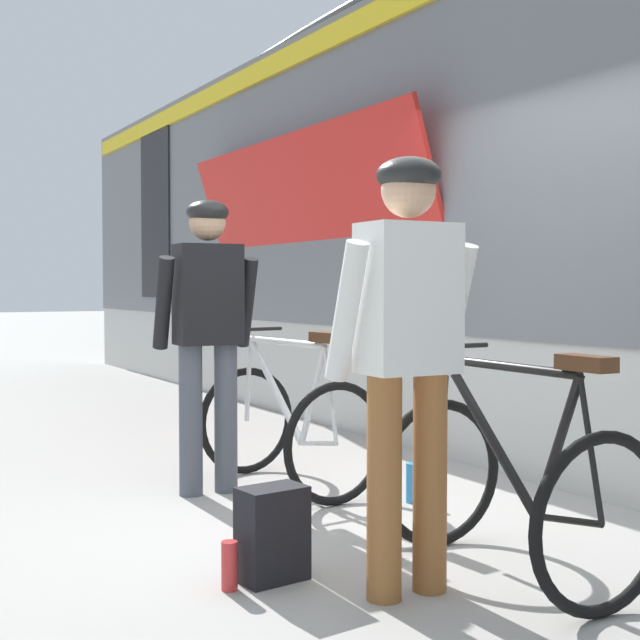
# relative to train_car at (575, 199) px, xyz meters

# --- Properties ---
(ground_plane) EXTENTS (80.00, 80.00, 0.00)m
(ground_plane) POSITION_rel_train_car_xyz_m (-2.91, -1.48, -1.97)
(ground_plane) COLOR #A09E99
(train_car) EXTENTS (3.29, 17.31, 3.88)m
(train_car) POSITION_rel_train_car_xyz_m (0.00, 0.00, 0.00)
(train_car) COLOR slate
(train_car) RESTS_ON ground
(cyclist_near_in_white) EXTENTS (0.62, 0.32, 1.76)m
(cyclist_near_in_white) POSITION_rel_train_car_xyz_m (-3.35, -2.34, -0.91)
(cyclist_near_in_white) COLOR #935B2D
(cyclist_near_in_white) RESTS_ON ground
(cyclist_far_in_dark) EXTENTS (0.63, 0.34, 1.76)m
(cyclist_far_in_dark) POSITION_rel_train_car_xyz_m (-3.39, -0.34, -0.91)
(cyclist_far_in_dark) COLOR #4C515B
(cyclist_far_in_dark) RESTS_ON ground
(bicycle_near_black) EXTENTS (0.74, 1.09, 0.99)m
(bicycle_near_black) POSITION_rel_train_car_xyz_m (-2.85, -2.40, -1.56)
(bicycle_near_black) COLOR black
(bicycle_near_black) RESTS_ON ground
(bicycle_far_white) EXTENTS (0.80, 1.13, 0.99)m
(bicycle_far_white) POSITION_rel_train_car_xyz_m (-2.91, -0.47, -1.56)
(bicycle_far_white) COLOR black
(bicycle_far_white) RESTS_ON ground
(backpack_on_platform) EXTENTS (0.30, 0.21, 0.40)m
(backpack_on_platform) POSITION_rel_train_car_xyz_m (-3.75, -1.91, -1.77)
(backpack_on_platform) COLOR black
(backpack_on_platform) RESTS_ON ground
(water_bottle_near_the_bikes) EXTENTS (0.07, 0.07, 0.23)m
(water_bottle_near_the_bikes) POSITION_rel_train_car_xyz_m (-2.46, -1.13, -1.85)
(water_bottle_near_the_bikes) COLOR #338CCC
(water_bottle_near_the_bikes) RESTS_ON ground
(water_bottle_by_the_backpack) EXTENTS (0.07, 0.07, 0.20)m
(water_bottle_by_the_backpack) POSITION_rel_train_car_xyz_m (-3.95, -1.93, -1.87)
(water_bottle_by_the_backpack) COLOR red
(water_bottle_by_the_backpack) RESTS_ON ground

